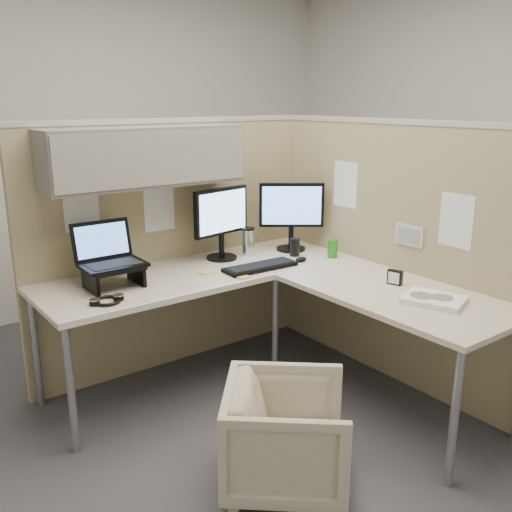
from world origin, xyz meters
TOP-DOWN VIEW (x-y plane):
  - ground at (0.00, 0.00)m, footprint 4.50×4.50m
  - partition_back at (-0.22, 0.83)m, footprint 2.00×0.36m
  - partition_right at (0.90, -0.07)m, footprint 0.07×2.03m
  - desk at (0.12, 0.13)m, footprint 2.00×1.98m
  - office_chair at (-0.35, -0.59)m, footprint 0.75×0.75m
  - monitor_left at (0.14, 0.68)m, footprint 0.44×0.20m
  - monitor_right at (0.65, 0.58)m, footprint 0.37×0.29m
  - laptop_station at (-0.66, 0.58)m, footprint 0.34×0.29m
  - keyboard at (0.20, 0.34)m, footprint 0.48×0.18m
  - mouse at (0.51, 0.31)m, footprint 0.08×0.06m
  - travel_mug at (0.34, 0.65)m, footprint 0.09×0.09m
  - soda_can_green at (0.74, 0.27)m, footprint 0.07×0.07m
  - soda_can_silver at (0.57, 0.45)m, footprint 0.07×0.07m
  - sticky_note_d at (-0.11, 0.47)m, footprint 0.08×0.08m
  - sticky_note_b at (0.01, 0.26)m, footprint 0.08×0.08m
  - headphones at (-0.80, 0.34)m, footprint 0.18×0.15m
  - paper_stack at (0.56, -0.67)m, footprint 0.32×0.36m
  - desk_clock at (0.63, -0.36)m, footprint 0.06×0.09m

SIDE VIEW (x-z plane):
  - ground at x=0.00m, z-range 0.00..0.00m
  - office_chair at x=-0.35m, z-range 0.00..0.56m
  - desk at x=0.12m, z-range 0.32..1.05m
  - sticky_note_d at x=-0.11m, z-range 0.73..0.74m
  - sticky_note_b at x=0.01m, z-range 0.73..0.74m
  - keyboard at x=0.20m, z-range 0.73..0.75m
  - headphones at x=-0.80m, z-range 0.73..0.76m
  - mouse at x=0.51m, z-range 0.73..0.76m
  - paper_stack at x=0.56m, z-range 0.73..0.76m
  - desk_clock at x=0.63m, z-range 0.73..0.81m
  - soda_can_green at x=0.74m, z-range 0.73..0.85m
  - soda_can_silver at x=0.57m, z-range 0.73..0.85m
  - partition_right at x=0.90m, z-range 0.00..1.63m
  - travel_mug at x=0.34m, z-range 0.73..0.92m
  - laptop_station at x=-0.66m, z-range 0.69..1.04m
  - monitor_left at x=0.14m, z-range 0.77..1.24m
  - monitor_right at x=0.65m, z-range 0.77..1.24m
  - partition_back at x=-0.22m, z-range 0.28..1.91m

